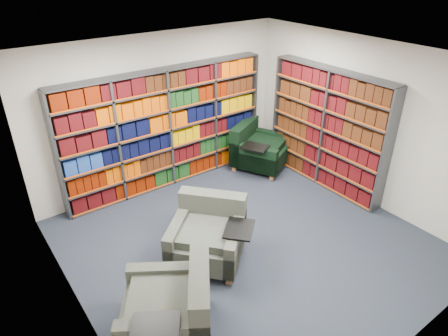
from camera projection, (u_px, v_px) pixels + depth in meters
room_shell at (250, 163)px, 5.52m from camera, size 5.02×5.02×2.82m
bookshelf_back at (168, 129)px, 7.32m from camera, size 4.00×0.28×2.20m
bookshelf_right at (327, 129)px, 7.31m from camera, size 0.28×2.50×2.20m
chair_teal_left at (209, 235)px, 5.77m from camera, size 1.40×1.40×0.90m
chair_green_right at (257, 150)px, 8.23m from camera, size 1.35×1.34×0.91m
chair_teal_front at (175, 310)px, 4.57m from camera, size 1.38×1.38×0.91m
coffee_table at (204, 217)px, 6.24m from camera, size 0.86×0.86×0.60m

